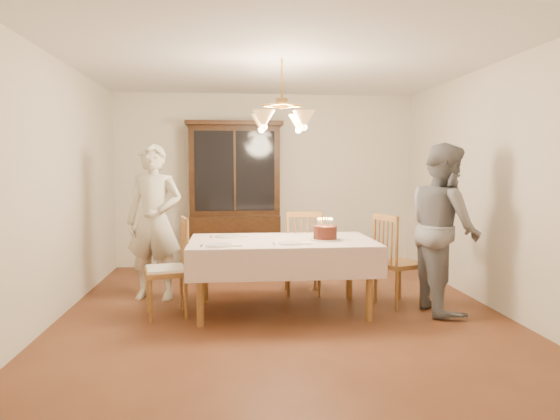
{
  "coord_description": "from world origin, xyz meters",
  "views": [
    {
      "loc": [
        -0.51,
        -5.1,
        1.52
      ],
      "look_at": [
        0.0,
        0.2,
        1.05
      ],
      "focal_mm": 32.0,
      "sensor_mm": 36.0,
      "label": 1
    }
  ],
  "objects": [
    {
      "name": "ground",
      "position": [
        0.0,
        0.0,
        0.0
      ],
      "size": [
        5.0,
        5.0,
        0.0
      ],
      "primitive_type": "plane",
      "color": "#582D19",
      "rests_on": "ground"
    },
    {
      "name": "room_shell",
      "position": [
        0.0,
        0.0,
        1.58
      ],
      "size": [
        5.0,
        5.0,
        5.0
      ],
      "color": "white",
      "rests_on": "ground"
    },
    {
      "name": "dining_table",
      "position": [
        0.0,
        0.0,
        0.68
      ],
      "size": [
        1.9,
        1.1,
        0.76
      ],
      "color": "brown",
      "rests_on": "ground"
    },
    {
      "name": "china_hutch",
      "position": [
        -0.47,
        2.25,
        1.04
      ],
      "size": [
        1.38,
        0.54,
        2.16
      ],
      "color": "black",
      "rests_on": "ground"
    },
    {
      "name": "chair_far_side",
      "position": [
        0.32,
        0.7,
        0.44
      ],
      "size": [
        0.45,
        0.44,
        1.0
      ],
      "color": "brown",
      "rests_on": "ground"
    },
    {
      "name": "chair_left_end",
      "position": [
        -1.17,
        -0.04,
        0.45
      ],
      "size": [
        0.51,
        0.52,
        1.0
      ],
      "color": "brown",
      "rests_on": "ground"
    },
    {
      "name": "chair_right_end",
      "position": [
        1.29,
        0.13,
        0.44
      ],
      "size": [
        0.55,
        0.56,
        1.0
      ],
      "color": "brown",
      "rests_on": "ground"
    },
    {
      "name": "elderly_woman",
      "position": [
        -1.4,
        0.65,
        0.89
      ],
      "size": [
        0.72,
        0.55,
        1.78
      ],
      "primitive_type": "imported",
      "rotation": [
        0.0,
        0.0,
        -0.22
      ],
      "color": "beige",
      "rests_on": "ground"
    },
    {
      "name": "adult_in_grey",
      "position": [
        1.68,
        -0.13,
        0.88
      ],
      "size": [
        0.67,
        0.86,
        1.76
      ],
      "primitive_type": "imported",
      "rotation": [
        0.0,
        0.0,
        1.57
      ],
      "color": "slate",
      "rests_on": "ground"
    },
    {
      "name": "birthday_cake",
      "position": [
        0.44,
        -0.06,
        0.83
      ],
      "size": [
        0.3,
        0.3,
        0.23
      ],
      "color": "white",
      "rests_on": "dining_table"
    },
    {
      "name": "place_setting_near_left",
      "position": [
        -0.62,
        -0.35,
        0.77
      ],
      "size": [
        0.39,
        0.25,
        0.02
      ],
      "color": "white",
      "rests_on": "dining_table"
    },
    {
      "name": "place_setting_near_right",
      "position": [
        0.07,
        -0.3,
        0.77
      ],
      "size": [
        0.38,
        0.23,
        0.02
      ],
      "color": "white",
      "rests_on": "dining_table"
    },
    {
      "name": "place_setting_far_left",
      "position": [
        -0.55,
        0.27,
        0.77
      ],
      "size": [
        0.4,
        0.26,
        0.02
      ],
      "color": "white",
      "rests_on": "dining_table"
    },
    {
      "name": "chandelier",
      "position": [
        -0.0,
        -0.0,
        1.98
      ],
      "size": [
        0.62,
        0.62,
        0.73
      ],
      "color": "#BF8C3F",
      "rests_on": "ground"
    }
  ]
}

